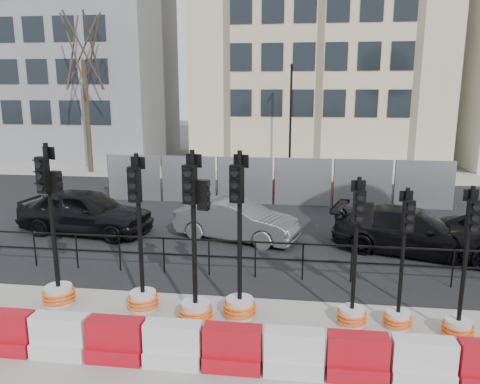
# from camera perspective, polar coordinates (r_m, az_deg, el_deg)

# --- Properties ---
(ground) EXTENTS (120.00, 120.00, 0.00)m
(ground) POSITION_cam_1_polar(r_m,az_deg,el_deg) (11.13, 1.24, -12.87)
(ground) COLOR #51514C
(ground) RESTS_ON ground
(sidewalk_near) EXTENTS (40.00, 6.00, 0.02)m
(sidewalk_near) POSITION_cam_1_polar(r_m,az_deg,el_deg) (8.53, -1.10, -21.41)
(sidewalk_near) COLOR gray
(sidewalk_near) RESTS_ON ground
(road) EXTENTS (40.00, 14.00, 0.03)m
(road) POSITION_cam_1_polar(r_m,az_deg,el_deg) (17.68, 3.69, -3.11)
(road) COLOR black
(road) RESTS_ON ground
(sidewalk_far) EXTENTS (40.00, 4.00, 0.02)m
(sidewalk_far) POSITION_cam_1_polar(r_m,az_deg,el_deg) (26.45, 4.98, 2.11)
(sidewalk_far) COLOR gray
(sidewalk_far) RESTS_ON ground
(building_grey) EXTENTS (11.00, 9.06, 14.00)m
(building_grey) POSITION_cam_1_polar(r_m,az_deg,el_deg) (35.42, -18.48, 15.51)
(building_grey) COLOR gray
(building_grey) RESTS_ON ground
(building_cream) EXTENTS (15.00, 10.06, 18.00)m
(building_cream) POSITION_cam_1_polar(r_m,az_deg,el_deg) (32.28, 9.58, 19.89)
(building_cream) COLOR beige
(building_cream) RESTS_ON ground
(kerb_railing) EXTENTS (18.00, 0.04, 1.00)m
(kerb_railing) POSITION_cam_1_polar(r_m,az_deg,el_deg) (11.97, 1.88, -7.44)
(kerb_railing) COLOR black
(kerb_railing) RESTS_ON ground
(heras_fencing) EXTENTS (14.33, 1.72, 2.00)m
(heras_fencing) POSITION_cam_1_polar(r_m,az_deg,el_deg) (20.18, 2.84, 0.91)
(heras_fencing) COLOR gray
(heras_fencing) RESTS_ON ground
(lamp_post_far) EXTENTS (0.12, 0.56, 6.00)m
(lamp_post_far) POSITION_cam_1_polar(r_m,az_deg,el_deg) (25.03, 6.17, 8.91)
(lamp_post_far) COLOR black
(lamp_post_far) RESTS_ON ground
(tree_bare_far) EXTENTS (2.00, 2.00, 9.00)m
(tree_bare_far) POSITION_cam_1_polar(r_m,az_deg,el_deg) (28.27, -18.59, 15.72)
(tree_bare_far) COLOR #473828
(tree_bare_far) RESTS_ON ground
(barrier_row) EXTENTS (13.60, 0.50, 0.80)m
(barrier_row) POSITION_cam_1_polar(r_m,az_deg,el_deg) (8.51, -0.90, -18.67)
(barrier_row) COLOR red
(barrier_row) RESTS_ON ground
(traffic_signal_b) EXTENTS (0.72, 0.72, 3.66)m
(traffic_signal_b) POSITION_cam_1_polar(r_m,az_deg,el_deg) (11.26, -21.48, -8.65)
(traffic_signal_b) COLOR silver
(traffic_signal_b) RESTS_ON ground
(traffic_signal_c) EXTENTS (0.68, 0.68, 3.47)m
(traffic_signal_c) POSITION_cam_1_polar(r_m,az_deg,el_deg) (10.54, -11.88, -10.37)
(traffic_signal_c) COLOR silver
(traffic_signal_c) RESTS_ON ground
(traffic_signal_d) EXTENTS (0.71, 0.71, 3.61)m
(traffic_signal_d) POSITION_cam_1_polar(r_m,az_deg,el_deg) (9.80, -5.48, -11.06)
(traffic_signal_d) COLOR silver
(traffic_signal_d) RESTS_ON ground
(traffic_signal_e) EXTENTS (0.70, 0.70, 3.58)m
(traffic_signal_e) POSITION_cam_1_polar(r_m,az_deg,el_deg) (9.99, -0.08, -11.29)
(traffic_signal_e) COLOR silver
(traffic_signal_e) RESTS_ON ground
(traffic_signal_f) EXTENTS (0.61, 0.61, 3.11)m
(traffic_signal_f) POSITION_cam_1_polar(r_m,az_deg,el_deg) (9.96, 13.69, -11.73)
(traffic_signal_f) COLOR silver
(traffic_signal_f) RESTS_ON ground
(traffic_signal_g) EXTENTS (0.58, 0.58, 2.92)m
(traffic_signal_g) POSITION_cam_1_polar(r_m,az_deg,el_deg) (10.16, 18.85, -12.41)
(traffic_signal_g) COLOR silver
(traffic_signal_g) RESTS_ON ground
(traffic_signal_h) EXTENTS (0.60, 0.60, 3.04)m
(traffic_signal_h) POSITION_cam_1_polar(r_m,az_deg,el_deg) (10.22, 25.27, -12.67)
(traffic_signal_h) COLOR silver
(traffic_signal_h) RESTS_ON ground
(car_a) EXTENTS (3.08, 5.00, 1.53)m
(car_a) POSITION_cam_1_polar(r_m,az_deg,el_deg) (16.42, -18.32, -2.25)
(car_a) COLOR black
(car_a) RESTS_ON ground
(car_b) EXTENTS (3.50, 4.69, 1.30)m
(car_b) POSITION_cam_1_polar(r_m,az_deg,el_deg) (14.97, -0.42, -3.45)
(car_b) COLOR #4E4E53
(car_b) RESTS_ON ground
(car_c) EXTENTS (4.31, 5.59, 1.33)m
(car_c) POSITION_cam_1_polar(r_m,az_deg,el_deg) (14.67, 20.22, -4.52)
(car_c) COLOR black
(car_c) RESTS_ON ground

